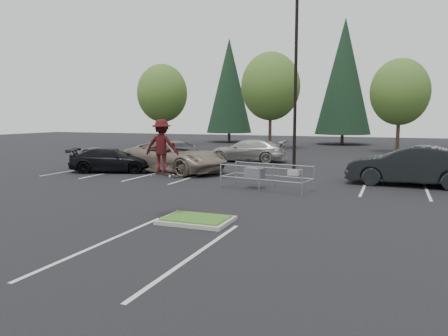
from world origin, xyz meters
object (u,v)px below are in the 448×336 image
(decid_a, at_px, (162,95))
(cart_corral, at_px, (257,173))
(conif_b, at_px, (344,76))
(car_r_charc, at_px, (410,166))
(car_far_silver, at_px, (248,150))
(light_pole, at_px, (295,94))
(car_l_tan, at_px, (174,156))
(car_l_black, at_px, (111,160))
(skateboarder, at_px, (162,146))
(decid_c, at_px, (400,94))
(conif_a, at_px, (229,86))
(car_r_black, at_px, (442,170))
(decid_b, at_px, (271,89))
(car_l_grey, at_px, (101,158))

(decid_a, bearing_deg, cart_corral, -52.33)
(conif_b, relative_size, car_r_charc, 2.49)
(decid_a, height_order, car_far_silver, decid_a)
(light_pole, relative_size, decid_a, 1.14)
(decid_a, relative_size, conif_b, 0.61)
(car_l_tan, relative_size, car_l_black, 1.35)
(skateboarder, bearing_deg, conif_b, -99.91)
(decid_c, bearing_deg, car_r_charc, -88.50)
(conif_a, bearing_deg, car_l_tan, -75.59)
(conif_b, xyz_separation_m, cart_corral, (-0.07, -33.70, -7.12))
(conif_b, xyz_separation_m, skateboarder, (-1.20, -40.51, -5.46))
(cart_corral, height_order, car_r_black, car_r_black)
(decid_b, bearing_deg, conif_b, 58.91)
(decid_a, xyz_separation_m, conif_a, (4.01, 9.97, 1.52))
(cart_corral, height_order, car_l_tan, car_l_tan)
(conif_a, relative_size, car_l_grey, 3.07)
(skateboarder, distance_m, car_l_tan, 12.14)
(skateboarder, relative_size, car_l_black, 0.38)
(car_l_tan, bearing_deg, car_l_grey, 110.72)
(car_l_tan, relative_size, car_l_grey, 1.58)
(conif_a, height_order, car_l_grey, conif_a)
(car_l_grey, distance_m, car_r_black, 19.53)
(car_r_charc, bearing_deg, decid_a, -125.04)
(skateboarder, bearing_deg, car_far_silver, -88.60)
(skateboarder, distance_m, car_l_grey, 14.77)
(cart_corral, xyz_separation_m, car_far_silver, (-4.18, 11.20, 0.10))
(decid_b, xyz_separation_m, car_r_black, (14.01, -19.03, -5.33))
(decid_a, relative_size, car_l_black, 1.79)
(conif_a, bearing_deg, conif_b, 2.05)
(light_pole, distance_m, skateboarder, 12.32)
(car_l_tan, xyz_separation_m, car_l_grey, (-5.00, -0.37, -0.21))
(light_pole, xyz_separation_m, conif_b, (-0.50, 28.50, 3.29))
(decid_b, bearing_deg, car_l_tan, -91.43)
(decid_b, height_order, car_far_silver, decid_b)
(cart_corral, relative_size, car_far_silver, 0.75)
(conif_b, xyz_separation_m, car_r_charc, (6.50, -30.13, -6.89))
(decid_b, xyz_separation_m, conif_b, (6.01, 9.97, 1.81))
(conif_a, distance_m, cart_corral, 36.56)
(light_pole, relative_size, skateboarder, 5.41)
(car_l_grey, bearing_deg, skateboarder, -127.54)
(decid_c, bearing_deg, conif_a, 153.04)
(conif_a, xyz_separation_m, car_r_charc, (20.50, -29.63, -6.14))
(conif_b, bearing_deg, car_far_silver, -100.69)
(light_pole, distance_m, conif_b, 28.69)
(car_l_black, bearing_deg, cart_corral, -124.91)
(car_l_black, bearing_deg, light_pole, -96.32)
(car_r_black, bearing_deg, car_r_charc, -41.16)
(skateboarder, distance_m, car_r_black, 14.83)
(car_r_charc, height_order, car_far_silver, car_r_charc)
(conif_b, relative_size, cart_corral, 3.40)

